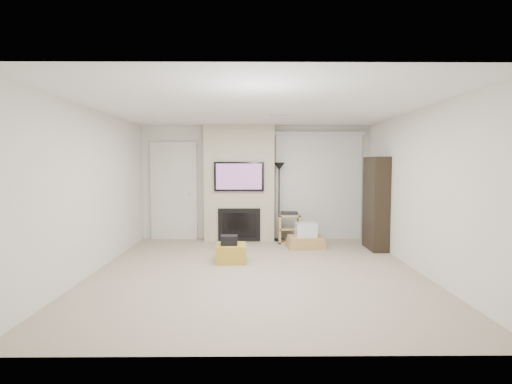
{
  "coord_description": "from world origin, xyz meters",
  "views": [
    {
      "loc": [
        -0.06,
        -6.09,
        1.66
      ],
      "look_at": [
        0.0,
        1.2,
        1.15
      ],
      "focal_mm": 28.0,
      "sensor_mm": 36.0,
      "label": 1
    }
  ],
  "objects_px": {
    "ottoman": "(231,253)",
    "bookshelf": "(376,203)",
    "av_stand": "(289,226)",
    "floor_lamp": "(279,179)",
    "box_stack": "(306,238)"
  },
  "relations": [
    {
      "from": "ottoman",
      "to": "bookshelf",
      "type": "xyz_separation_m",
      "value": [
        2.77,
        1.01,
        0.75
      ]
    },
    {
      "from": "ottoman",
      "to": "floor_lamp",
      "type": "bearing_deg",
      "value": 63.67
    },
    {
      "from": "floor_lamp",
      "to": "box_stack",
      "type": "distance_m",
      "value": 1.46
    },
    {
      "from": "ottoman",
      "to": "floor_lamp",
      "type": "xyz_separation_m",
      "value": [
        0.94,
        1.9,
        1.19
      ]
    },
    {
      "from": "av_stand",
      "to": "box_stack",
      "type": "height_order",
      "value": "av_stand"
    },
    {
      "from": "ottoman",
      "to": "floor_lamp",
      "type": "relative_size",
      "value": 0.29
    },
    {
      "from": "bookshelf",
      "to": "box_stack",
      "type": "bearing_deg",
      "value": 174.34
    },
    {
      "from": "bookshelf",
      "to": "ottoman",
      "type": "bearing_deg",
      "value": -159.94
    },
    {
      "from": "ottoman",
      "to": "bookshelf",
      "type": "bearing_deg",
      "value": 20.06
    },
    {
      "from": "av_stand",
      "to": "bookshelf",
      "type": "xyz_separation_m",
      "value": [
        1.63,
        -0.64,
        0.55
      ]
    },
    {
      "from": "floor_lamp",
      "to": "box_stack",
      "type": "height_order",
      "value": "floor_lamp"
    },
    {
      "from": "ottoman",
      "to": "av_stand",
      "type": "height_order",
      "value": "av_stand"
    },
    {
      "from": "av_stand",
      "to": "floor_lamp",
      "type": "bearing_deg",
      "value": 129.45
    },
    {
      "from": "av_stand",
      "to": "box_stack",
      "type": "distance_m",
      "value": 0.6
    },
    {
      "from": "floor_lamp",
      "to": "box_stack",
      "type": "relative_size",
      "value": 2.2
    }
  ]
}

